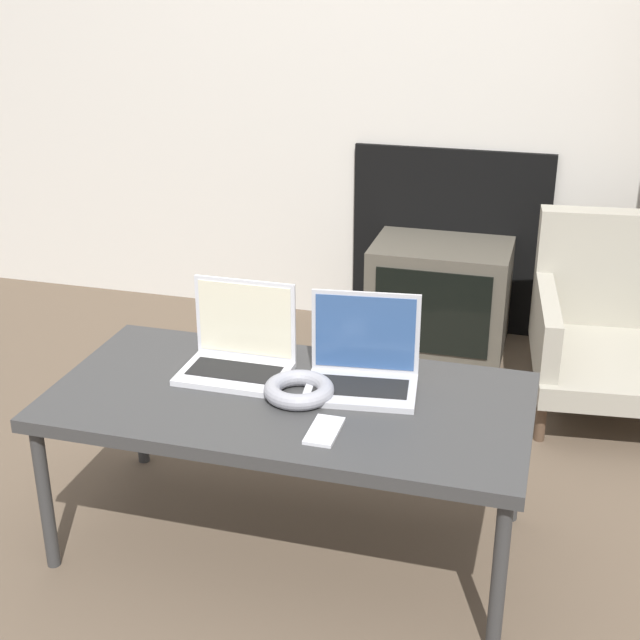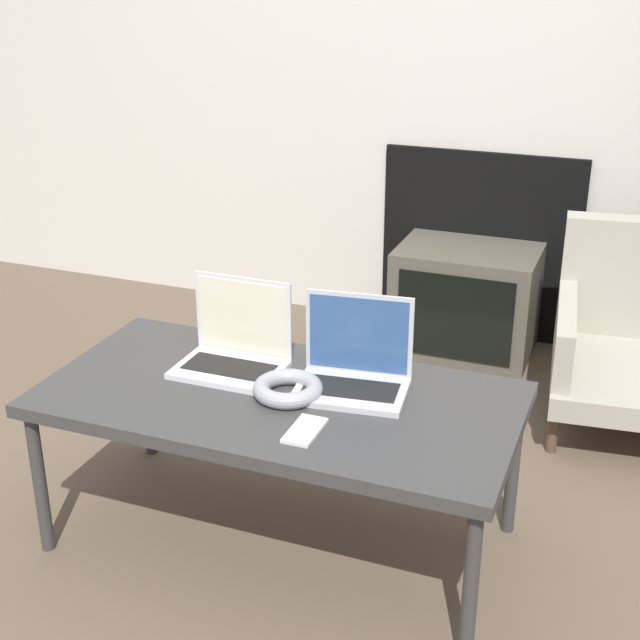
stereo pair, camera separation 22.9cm
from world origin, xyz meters
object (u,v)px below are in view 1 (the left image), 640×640
at_px(tv, 439,296).
at_px(phone, 324,431).
at_px(laptop_right, 363,365).
at_px(laptop_left, 239,351).
at_px(armchair, 617,321).
at_px(headphones, 299,390).

bearing_deg(tv, phone, -91.77).
bearing_deg(phone, laptop_right, 83.17).
distance_m(laptop_left, phone, 0.42).
height_order(phone, tv, phone).
bearing_deg(armchair, laptop_right, -130.10).
distance_m(tv, armchair, 0.75).
relative_size(headphones, armchair, 0.26).
distance_m(headphones, tv, 1.48).
bearing_deg(headphones, laptop_right, 37.63).
bearing_deg(phone, armchair, 60.65).
bearing_deg(phone, laptop_left, 139.86).
bearing_deg(armchair, phone, -125.34).
height_order(laptop_left, tv, laptop_left).
xyz_separation_m(headphones, armchair, (0.84, 1.14, -0.17)).
bearing_deg(laptop_left, phone, -40.11).
distance_m(laptop_right, headphones, 0.18).
height_order(headphones, phone, headphones).
distance_m(laptop_right, tv, 1.37).
distance_m(laptop_left, headphones, 0.24).
distance_m(phone, tv, 1.62).
distance_m(phone, armchair, 1.49).
bearing_deg(headphones, tv, 83.65).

